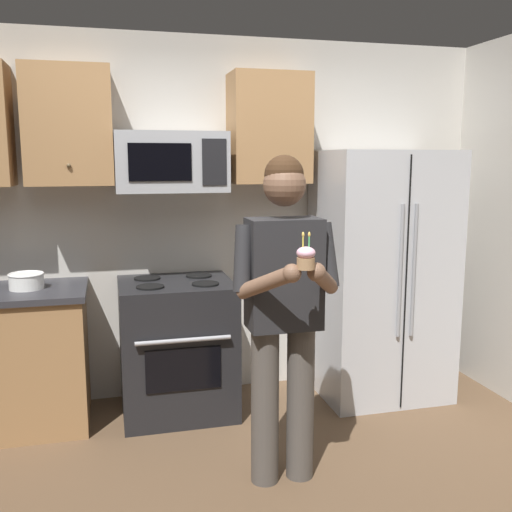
% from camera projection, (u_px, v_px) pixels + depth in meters
% --- Properties ---
extents(wall_back, '(4.40, 0.10, 2.60)m').
position_uv_depth(wall_back, '(189.00, 220.00, 4.26)').
color(wall_back, beige).
rests_on(wall_back, ground).
extents(oven_range, '(0.76, 0.70, 0.93)m').
position_uv_depth(oven_range, '(177.00, 347.00, 3.99)').
color(oven_range, black).
rests_on(oven_range, ground).
extents(microwave, '(0.74, 0.41, 0.40)m').
position_uv_depth(microwave, '(171.00, 162.00, 3.90)').
color(microwave, '#9EA0A5').
extents(refrigerator, '(0.90, 0.75, 1.80)m').
position_uv_depth(refrigerator, '(381.00, 275.00, 4.25)').
color(refrigerator, '#B7BABF').
rests_on(refrigerator, ground).
extents(cabinet_row_upper, '(2.78, 0.36, 0.76)m').
position_uv_depth(cabinet_row_upper, '(80.00, 126.00, 3.77)').
color(cabinet_row_upper, '#9E7247').
extents(bowl_large_white, '(0.22, 0.22, 0.10)m').
position_uv_depth(bowl_large_white, '(26.00, 281.00, 3.70)').
color(bowl_large_white, white).
rests_on(bowl_large_white, counter_left).
extents(person, '(0.60, 0.48, 1.76)m').
position_uv_depth(person, '(284.00, 303.00, 3.03)').
color(person, '#4C4742').
rests_on(person, ground).
extents(cupcake, '(0.09, 0.09, 0.17)m').
position_uv_depth(cupcake, '(306.00, 257.00, 2.67)').
color(cupcake, '#A87F56').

